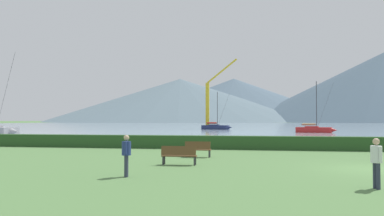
% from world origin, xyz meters
% --- Properties ---
extents(ground_plane, '(1000.00, 1000.00, 0.00)m').
position_xyz_m(ground_plane, '(0.00, 0.00, 0.00)').
color(ground_plane, '#517A42').
extents(harbor_water, '(320.00, 246.00, 0.00)m').
position_xyz_m(harbor_water, '(0.00, 137.00, 0.00)').
color(harbor_water, '#8499A8').
rests_on(harbor_water, ground_plane).
extents(hedge_line, '(80.00, 1.20, 1.01)m').
position_xyz_m(hedge_line, '(0.00, 11.00, 0.50)').
color(hedge_line, '#284C23').
rests_on(hedge_line, ground_plane).
extents(sailboat_slip_1, '(7.16, 3.30, 8.58)m').
position_xyz_m(sailboat_slip_1, '(-15.18, 68.96, 0.58)').
color(sailboat_slip_1, navy).
rests_on(sailboat_slip_1, harbor_water).
extents(sailboat_slip_3, '(6.93, 3.40, 8.93)m').
position_xyz_m(sailboat_slip_3, '(4.10, 50.95, 0.57)').
color(sailboat_slip_3, red).
rests_on(sailboat_slip_3, harbor_water).
extents(park_bench_near_path, '(1.75, 0.51, 0.95)m').
position_xyz_m(park_bench_near_path, '(-9.07, 0.14, 0.53)').
color(park_bench_near_path, brown).
rests_on(park_bench_near_path, ground_plane).
extents(park_bench_under_tree, '(1.54, 0.48, 0.95)m').
position_xyz_m(park_bench_under_tree, '(-8.77, 4.18, 0.53)').
color(park_bench_under_tree, brown).
rests_on(park_bench_under_tree, ground_plane).
extents(person_seated_viewer, '(0.36, 0.56, 1.65)m').
position_xyz_m(person_seated_viewer, '(-10.29, -4.06, 0.97)').
color(person_seated_viewer, '#2D3347').
rests_on(person_seated_viewer, ground_plane).
extents(person_standing_walker, '(0.36, 0.56, 1.65)m').
position_xyz_m(person_standing_walker, '(-1.36, -5.15, 0.97)').
color(person_standing_walker, '#2D3347').
rests_on(person_standing_walker, ground_plane).
extents(dock_crane, '(8.19, 2.00, 16.92)m').
position_xyz_m(dock_crane, '(-17.34, 73.77, 5.21)').
color(dock_crane, '#333338').
rests_on(dock_crane, ground_plane).
extents(distant_hill_central_peak, '(257.00, 257.00, 48.38)m').
position_xyz_m(distant_hill_central_peak, '(-34.54, 415.11, 24.19)').
color(distant_hill_central_peak, '#4C6070').
rests_on(distant_hill_central_peak, ground_plane).
extents(distant_hill_east_ridge, '(261.62, 261.62, 42.95)m').
position_xyz_m(distant_hill_east_ridge, '(-84.20, 357.82, 21.47)').
color(distant_hill_east_ridge, slate).
rests_on(distant_hill_east_ridge, ground_plane).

